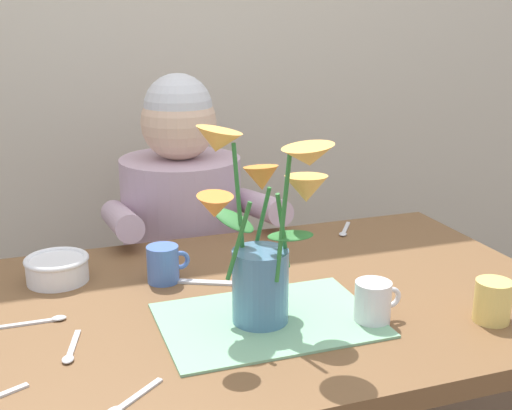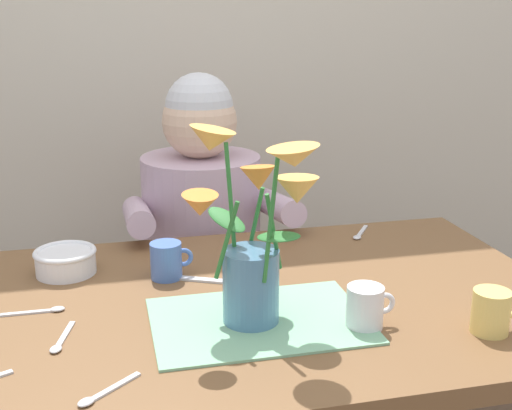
# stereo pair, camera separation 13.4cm
# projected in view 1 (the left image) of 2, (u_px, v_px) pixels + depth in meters

# --- Properties ---
(wood_panel_backdrop) EXTENTS (4.00, 0.10, 2.50)m
(wood_panel_backdrop) POSITION_uv_depth(u_px,v_px,m) (160.00, 25.00, 2.15)
(wood_panel_backdrop) COLOR beige
(wood_panel_backdrop) RESTS_ON ground_plane
(dining_table) EXTENTS (1.20, 0.80, 0.74)m
(dining_table) POSITION_uv_depth(u_px,v_px,m) (273.00, 338.00, 1.38)
(dining_table) COLOR brown
(dining_table) RESTS_ON ground_plane
(seated_person) EXTENTS (0.45, 0.47, 1.14)m
(seated_person) POSITION_uv_depth(u_px,v_px,m) (184.00, 270.00, 1.94)
(seated_person) COLOR #4C4C56
(seated_person) RESTS_ON ground_plane
(striped_placemat) EXTENTS (0.40, 0.28, 0.00)m
(striped_placemat) POSITION_uv_depth(u_px,v_px,m) (268.00, 320.00, 1.24)
(striped_placemat) COLOR #7AB289
(striped_placemat) RESTS_ON dining_table
(flower_vase) EXTENTS (0.25, 0.28, 0.36)m
(flower_vase) POSITION_uv_depth(u_px,v_px,m) (262.00, 236.00, 1.19)
(flower_vase) COLOR teal
(flower_vase) RESTS_ON dining_table
(ceramic_bowl) EXTENTS (0.14, 0.14, 0.06)m
(ceramic_bowl) POSITION_uv_depth(u_px,v_px,m) (57.00, 268.00, 1.41)
(ceramic_bowl) COLOR white
(ceramic_bowl) RESTS_ON dining_table
(dinner_knife) EXTENTS (0.18, 0.10, 0.00)m
(dinner_knife) POSITION_uv_depth(u_px,v_px,m) (217.00, 283.00, 1.40)
(dinner_knife) COLOR silver
(dinner_knife) RESTS_ON dining_table
(coffee_cup) EXTENTS (0.09, 0.07, 0.08)m
(coffee_cup) POSITION_uv_depth(u_px,v_px,m) (164.00, 264.00, 1.41)
(coffee_cup) COLOR #476BB7
(coffee_cup) RESTS_ON dining_table
(ceramic_mug) EXTENTS (0.09, 0.07, 0.08)m
(ceramic_mug) POSITION_uv_depth(u_px,v_px,m) (373.00, 302.00, 1.22)
(ceramic_mug) COLOR silver
(ceramic_mug) RESTS_ON dining_table
(tea_cup) EXTENTS (0.09, 0.07, 0.08)m
(tea_cup) POSITION_uv_depth(u_px,v_px,m) (493.00, 301.00, 1.23)
(tea_cup) COLOR #E5C666
(tea_cup) RESTS_ON dining_table
(spoon_0) EXTENTS (0.10, 0.09, 0.01)m
(spoon_0) POSITION_uv_depth(u_px,v_px,m) (126.00, 403.00, 0.97)
(spoon_0) COLOR silver
(spoon_0) RESTS_ON dining_table
(spoon_1) EXTENTS (0.04, 0.12, 0.01)m
(spoon_1) POSITION_uv_depth(u_px,v_px,m) (71.00, 352.00, 1.12)
(spoon_1) COLOR silver
(spoon_1) RESTS_ON dining_table
(spoon_2) EXTENTS (0.08, 0.11, 0.01)m
(spoon_2) POSITION_uv_depth(u_px,v_px,m) (344.00, 231.00, 1.73)
(spoon_2) COLOR silver
(spoon_2) RESTS_ON dining_table
(spoon_4) EXTENTS (0.12, 0.02, 0.01)m
(spoon_4) POSITION_uv_depth(u_px,v_px,m) (44.00, 321.00, 1.23)
(spoon_4) COLOR silver
(spoon_4) RESTS_ON dining_table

